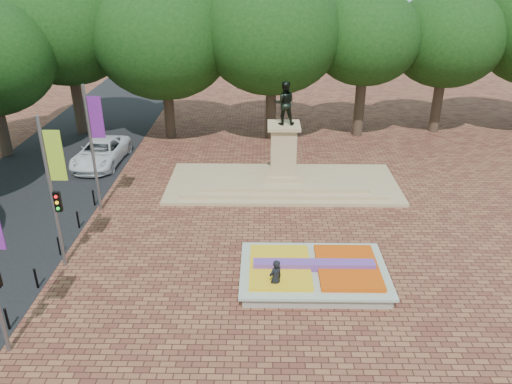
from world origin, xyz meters
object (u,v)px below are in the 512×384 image
(van, at_px, (101,153))
(pedestrian, at_px, (275,279))
(monument, at_px, (283,172))
(flower_bed, at_px, (314,272))

(van, bearing_deg, pedestrian, -49.00)
(van, distance_m, pedestrian, 18.52)
(monument, bearing_deg, van, 164.61)
(flower_bed, xyz_separation_m, van, (-13.18, 13.34, 0.44))
(van, relative_size, pedestrian, 3.40)
(flower_bed, relative_size, van, 1.08)
(pedestrian, bearing_deg, van, -87.65)
(van, bearing_deg, flower_bed, -42.65)
(monument, relative_size, pedestrian, 8.14)
(flower_bed, bearing_deg, pedestrian, -145.00)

